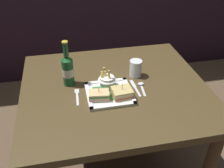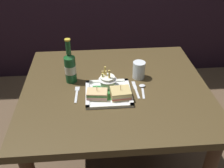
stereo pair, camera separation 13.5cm
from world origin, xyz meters
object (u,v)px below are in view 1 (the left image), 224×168
sandwich_half_right (122,92)px  beer_bottle (68,69)px  water_glass (136,69)px  knife (135,87)px  fries_cup (107,80)px  square_plate (109,93)px  spoon (141,85)px  dining_table (114,101)px  sandwich_half_left (99,95)px  fork (77,96)px

sandwich_half_right → beer_bottle: (-0.26, 0.18, 0.06)m
water_glass → knife: size_ratio=0.62×
beer_bottle → water_glass: (0.38, 0.01, -0.05)m
fries_cup → beer_bottle: 0.22m
water_glass → fries_cup: bearing=-154.7°
square_plate → fries_cup: 0.08m
fries_cup → knife: 0.16m
fries_cup → spoon: bearing=-7.3°
fries_cup → beer_bottle: bearing=158.3°
dining_table → knife: knife is taller
sandwich_half_right → dining_table: bearing=98.5°
sandwich_half_right → sandwich_half_left: bearing=180.0°
sandwich_half_left → beer_bottle: 0.24m
dining_table → water_glass: bearing=29.5°
dining_table → fork: size_ratio=7.14×
sandwich_half_right → spoon: size_ratio=0.83×
beer_bottle → water_glass: size_ratio=2.61×
sandwich_half_left → spoon: size_ratio=0.87×
square_plate → spoon: (0.19, 0.04, -0.00)m
dining_table → knife: bearing=-19.0°
water_glass → knife: water_glass is taller
dining_table → spoon: bearing=-12.4°
sandwich_half_right → fork: 0.23m
sandwich_half_right → knife: size_ratio=0.66×
knife → spoon: bearing=7.4°
dining_table → water_glass: (0.14, 0.08, 0.15)m
beer_bottle → sandwich_half_left: bearing=-52.2°
sandwich_half_right → spoon: bearing=30.7°
water_glass → knife: bearing=-106.6°
beer_bottle → spoon: size_ratio=2.04×
square_plate → dining_table: bearing=58.5°
sandwich_half_left → beer_bottle: (-0.14, 0.18, 0.06)m
dining_table → square_plate: bearing=-121.5°
beer_bottle → knife: 0.38m
sandwich_half_right → beer_bottle: size_ratio=0.41×
beer_bottle → fork: beer_bottle is taller
dining_table → square_plate: 0.14m
knife → water_glass: bearing=73.4°
knife → beer_bottle: bearing=162.8°
sandwich_half_right → knife: (0.09, 0.07, -0.03)m
knife → fork: bearing=-177.3°
fries_cup → knife: (0.15, -0.03, -0.05)m
water_glass → fork: size_ratio=0.69×
spoon → square_plate: bearing=-168.1°
square_plate → spoon: square_plate is taller
spoon → fork: bearing=-176.8°
fries_cup → square_plate: bearing=-90.0°
fries_cup → water_glass: 0.20m
fork → sandwich_half_right: bearing=-13.9°
square_plate → knife: square_plate is taller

